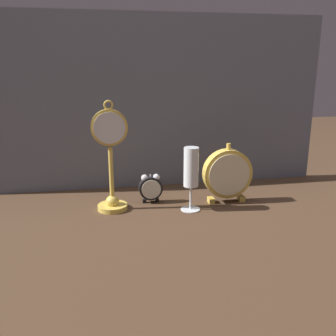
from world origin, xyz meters
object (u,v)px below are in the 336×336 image
object	(u,v)px
pocket_watch_on_stand	(111,165)
champagne_flute	(191,172)
mantel_clock_silver	(227,174)
alarm_clock_twin_bell	(151,187)

from	to	relation	value
pocket_watch_on_stand	champagne_flute	xyz separation A→B (m)	(0.25, -0.05, -0.02)
mantel_clock_silver	champagne_flute	distance (m)	0.15
mantel_clock_silver	champagne_flute	size ratio (longest dim) A/B	0.98
pocket_watch_on_stand	alarm_clock_twin_bell	bearing A→B (deg)	16.74
mantel_clock_silver	champagne_flute	xyz separation A→B (m)	(-0.14, -0.05, 0.03)
alarm_clock_twin_bell	mantel_clock_silver	world-z (taller)	mantel_clock_silver
alarm_clock_twin_bell	champagne_flute	xyz separation A→B (m)	(0.12, -0.09, 0.07)
pocket_watch_on_stand	alarm_clock_twin_bell	size ratio (longest dim) A/B	3.52
pocket_watch_on_stand	champagne_flute	size ratio (longest dim) A/B	1.70
champagne_flute	mantel_clock_silver	bearing A→B (deg)	19.18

